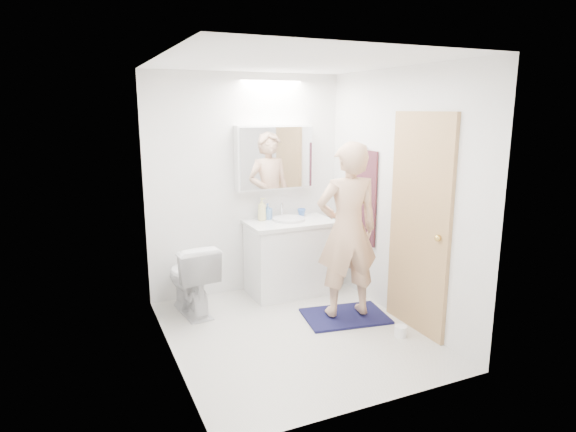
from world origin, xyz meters
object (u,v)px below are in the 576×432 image
vanity_cabinet (290,258)px  person (347,230)px  soap_bottle_a (262,209)px  toilet_paper_roll (401,331)px  soap_bottle_b (268,211)px  toothbrush_cup (302,213)px  medicine_cabinet (274,157)px  toilet (191,278)px

vanity_cabinet → person: size_ratio=0.53×
soap_bottle_a → toilet_paper_roll: soap_bottle_a is taller
vanity_cabinet → person: bearing=-76.1°
soap_bottle_b → toothbrush_cup: size_ratio=1.89×
vanity_cabinet → soap_bottle_a: soap_bottle_a is taller
soap_bottle_a → soap_bottle_b: bearing=20.3°
medicine_cabinet → toothbrush_cup: bearing=-9.1°
toilet → vanity_cabinet: bearing=179.6°
toilet → toothbrush_cup: (1.36, 0.27, 0.50)m
medicine_cabinet → soap_bottle_a: medicine_cabinet is taller
medicine_cabinet → soap_bottle_a: (-0.18, -0.06, -0.55)m
toilet → soap_bottle_a: (0.87, 0.26, 0.58)m
soap_bottle_b → toilet: bearing=-162.8°
soap_bottle_a → vanity_cabinet: bearing=-29.2°
soap_bottle_b → toothbrush_cup: bearing=-2.8°
medicine_cabinet → person: (0.31, -1.07, -0.61)m
soap_bottle_a → soap_bottle_b: size_ratio=1.41×
soap_bottle_a → medicine_cabinet: bearing=18.9°
toilet_paper_roll → soap_bottle_a: bearing=114.8°
medicine_cabinet → toilet: 1.58m
person → soap_bottle_a: size_ratio=6.71×
vanity_cabinet → soap_bottle_b: 0.58m
vanity_cabinet → medicine_cabinet: bearing=113.9°
toothbrush_cup → toilet_paper_roll: size_ratio=0.86×
vanity_cabinet → toothbrush_cup: 0.55m
toilet → toilet_paper_roll: size_ratio=6.66×
vanity_cabinet → toilet_paper_roll: 1.53m
toilet_paper_roll → toilet: bearing=140.7°
toilet → soap_bottle_b: 1.14m
soap_bottle_b → toilet_paper_roll: bearing=-68.1°
toothbrush_cup → person: bearing=-90.3°
toilet → person: (1.35, -0.74, 0.52)m
soap_bottle_b → toilet_paper_roll: size_ratio=1.62×
medicine_cabinet → toothbrush_cup: 0.71m
toilet → soap_bottle_a: 1.08m
vanity_cabinet → soap_bottle_b: bearing=136.1°
toilet → person: bearing=145.0°
person → toothbrush_cup: size_ratio=17.83×
medicine_cabinet → toothbrush_cup: size_ratio=9.32×
person → vanity_cabinet: bearing=-66.9°
vanity_cabinet → soap_bottle_a: (-0.27, 0.15, 0.56)m
toilet → toilet_paper_roll: toilet is taller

